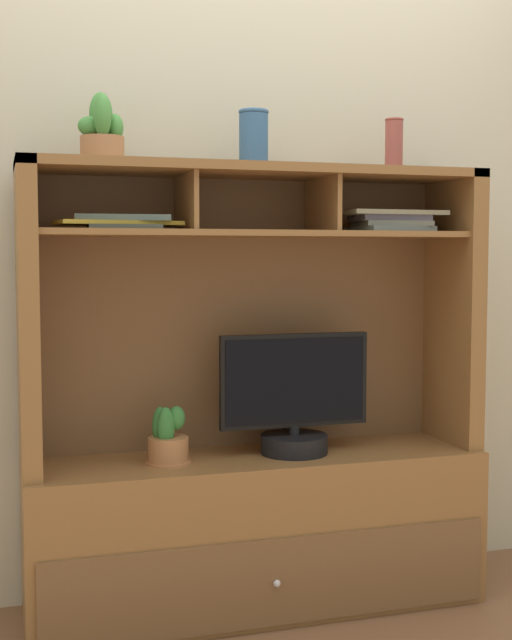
% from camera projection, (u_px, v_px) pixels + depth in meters
% --- Properties ---
extents(floor_plane, '(6.00, 6.00, 0.02)m').
position_uv_depth(floor_plane, '(256.00, 607.00, 2.95)').
color(floor_plane, brown).
rests_on(floor_plane, ground).
extents(back_wall, '(6.00, 0.02, 2.80)m').
position_uv_depth(back_wall, '(236.00, 203.00, 3.08)').
color(back_wall, beige).
rests_on(back_wall, ground).
extents(media_console, '(1.55, 0.45, 1.51)m').
position_uv_depth(media_console, '(255.00, 476.00, 2.93)').
color(media_console, brown).
rests_on(media_console, ground).
extents(tv_monitor, '(0.53, 0.23, 0.41)m').
position_uv_depth(tv_monitor, '(294.00, 405.00, 2.92)').
color(tv_monitor, black).
rests_on(tv_monitor, media_console).
extents(potted_orchid, '(0.15, 0.15, 0.19)m').
position_uv_depth(potted_orchid, '(167.00, 442.00, 2.79)').
color(potted_orchid, '#AC6F43').
rests_on(potted_orchid, media_console).
extents(magazine_stack_left, '(0.41, 0.25, 0.05)m').
position_uv_depth(magazine_stack_left, '(121.00, 222.00, 2.70)').
color(magazine_stack_left, '#3E443B').
rests_on(magazine_stack_left, media_console).
extents(magazine_stack_centre, '(0.36, 0.23, 0.07)m').
position_uv_depth(magazine_stack_centre, '(390.00, 221.00, 2.98)').
color(magazine_stack_centre, slate).
rests_on(magazine_stack_centre, media_console).
extents(potted_succulent, '(0.16, 0.16, 0.23)m').
position_uv_depth(potted_succulent, '(102.00, 136.00, 2.71)').
color(potted_succulent, '#AD7148').
rests_on(potted_succulent, media_console).
extents(ceramic_vase, '(0.10, 0.10, 0.19)m').
position_uv_depth(ceramic_vase, '(254.00, 138.00, 2.86)').
color(ceramic_vase, '#335D8A').
rests_on(ceramic_vase, media_console).
extents(accent_vase, '(0.07, 0.07, 0.18)m').
position_uv_depth(accent_vase, '(394.00, 145.00, 2.98)').
color(accent_vase, '#93463F').
rests_on(accent_vase, media_console).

